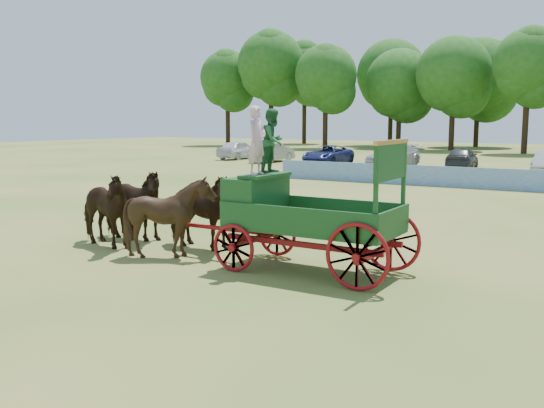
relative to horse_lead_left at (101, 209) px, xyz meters
The scene contains 8 objects.
ground 8.37m from the horse_lead_left, 11.28° to the left, with size 160.00×160.00×0.00m, color #9A8745.
horse_lead_left is the anchor object (origin of this frame).
horse_lead_right 1.10m from the horse_lead_left, 90.00° to the left, with size 1.10×2.40×2.03m, color black.
horse_wheel_left 2.40m from the horse_lead_left, ahead, with size 1.64×1.85×2.03m, color black.
horse_wheel_right 2.64m from the horse_lead_left, 24.62° to the left, with size 1.10×2.40×2.03m, color black.
farm_dray 5.43m from the horse_lead_left, ahead, with size 6.00×2.00×3.71m.
sponsor_banner 20.89m from the horse_lead_left, 69.99° to the left, with size 26.00×0.08×1.05m, color #1B4B96.
parked_cars 31.42m from the horse_lead_left, 83.79° to the left, with size 46.80×6.82×1.61m.
Camera 1 is at (4.13, -12.94, 3.40)m, focal length 40.00 mm.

